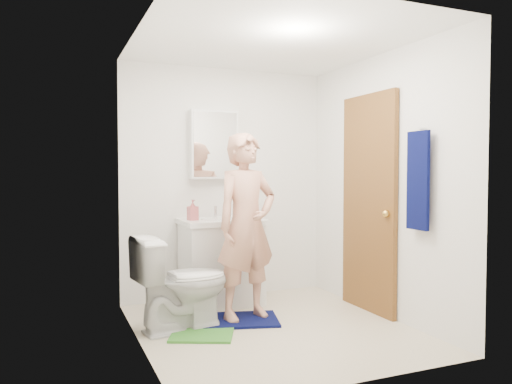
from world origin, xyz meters
TOP-DOWN VIEW (x-y plane):
  - floor at (0.00, 0.00)m, footprint 2.20×2.40m
  - ceiling at (0.00, 0.00)m, footprint 2.20×2.40m
  - wall_back at (0.00, 1.21)m, footprint 2.20×0.02m
  - wall_front at (0.00, -1.21)m, footprint 2.20×0.02m
  - wall_left at (-1.11, 0.00)m, footprint 0.02×2.40m
  - wall_right at (1.11, 0.00)m, footprint 0.02×2.40m
  - vanity_cabinet at (-0.15, 0.91)m, footprint 0.75×0.55m
  - countertop at (-0.15, 0.91)m, footprint 0.79×0.59m
  - sink_basin at (-0.15, 0.91)m, footprint 0.40×0.40m
  - faucet at (-0.15, 1.09)m, footprint 0.03×0.03m
  - medicine_cabinet at (-0.15, 1.14)m, footprint 0.50×0.12m
  - mirror_panel at (-0.15, 1.08)m, footprint 0.46×0.01m
  - door at (1.07, 0.15)m, footprint 0.05×0.80m
  - door_knob at (1.03, -0.17)m, footprint 0.07×0.07m
  - towel at (1.03, -0.57)m, footprint 0.03×0.24m
  - towel_hook at (1.07, -0.57)m, footprint 0.06×0.02m
  - toilet at (-0.71, 0.26)m, footprint 0.84×0.55m
  - bath_mat at (-0.18, 0.29)m, footprint 0.76×0.63m
  - green_rug at (-0.60, 0.05)m, footprint 0.62×0.58m
  - soap_dispenser at (-0.44, 0.90)m, footprint 0.10×0.10m
  - toothbrush_cup at (0.15, 1.03)m, footprint 0.16×0.16m
  - man at (-0.12, 0.31)m, footprint 0.67×0.51m

SIDE VIEW (x-z plane):
  - floor at x=0.00m, z-range -0.02..0.00m
  - green_rug at x=-0.60m, z-range 0.00..0.02m
  - bath_mat at x=-0.18m, z-range 0.00..0.02m
  - toilet at x=-0.71m, z-range 0.00..0.80m
  - vanity_cabinet at x=-0.15m, z-range 0.00..0.80m
  - countertop at x=-0.15m, z-range 0.80..0.85m
  - sink_basin at x=-0.15m, z-range 0.83..0.86m
  - man at x=-0.12m, z-range 0.02..1.66m
  - toothbrush_cup at x=0.15m, z-range 0.85..0.95m
  - faucet at x=-0.15m, z-range 0.85..0.97m
  - soap_dispenser at x=-0.44m, z-range 0.85..1.05m
  - door_knob at x=1.03m, z-range 0.91..0.98m
  - door at x=1.07m, z-range 0.00..2.05m
  - wall_back at x=0.00m, z-range 0.00..2.40m
  - wall_front at x=0.00m, z-range 0.00..2.40m
  - wall_left at x=-1.11m, z-range 0.00..2.40m
  - wall_right at x=1.11m, z-range 0.00..2.40m
  - towel at x=1.03m, z-range 0.85..1.65m
  - medicine_cabinet at x=-0.15m, z-range 1.25..1.95m
  - mirror_panel at x=-0.15m, z-range 1.27..1.93m
  - towel_hook at x=1.07m, z-range 1.66..1.68m
  - ceiling at x=0.00m, z-range 2.40..2.42m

